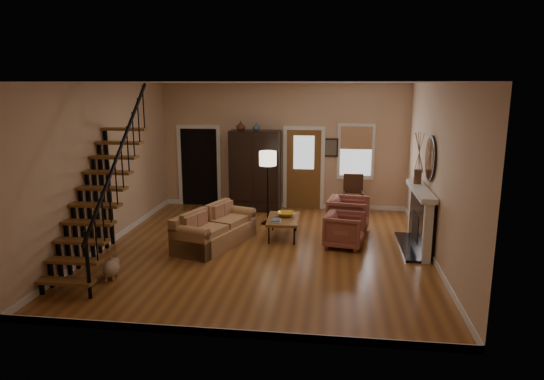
# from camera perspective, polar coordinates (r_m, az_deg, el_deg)

# --- Properties ---
(room) EXTENTS (7.00, 7.33, 3.30)m
(room) POSITION_cam_1_polar(r_m,az_deg,el_deg) (11.24, -1.71, 3.32)
(room) COLOR brown
(room) RESTS_ON ground
(staircase) EXTENTS (0.94, 2.80, 3.20)m
(staircase) POSITION_cam_1_polar(r_m,az_deg,el_deg) (9.06, -19.83, 1.00)
(staircase) COLOR brown
(staircase) RESTS_ON ground
(fireplace) EXTENTS (0.33, 1.95, 2.30)m
(fireplace) POSITION_cam_1_polar(r_m,az_deg,el_deg) (10.18, 17.26, -2.61)
(fireplace) COLOR black
(fireplace) RESTS_ON ground
(armoire) EXTENTS (1.30, 0.60, 2.10)m
(armoire) POSITION_cam_1_polar(r_m,az_deg,el_deg) (12.71, -1.98, 2.29)
(armoire) COLOR black
(armoire) RESTS_ON ground
(vase_a) EXTENTS (0.24, 0.24, 0.25)m
(vase_a) POSITION_cam_1_polar(r_m,az_deg,el_deg) (12.52, -3.69, 7.54)
(vase_a) COLOR #4C2619
(vase_a) RESTS_ON armoire
(vase_b) EXTENTS (0.20, 0.20, 0.21)m
(vase_b) POSITION_cam_1_polar(r_m,az_deg,el_deg) (12.45, -1.87, 7.44)
(vase_b) COLOR #334C60
(vase_b) RESTS_ON armoire
(sofa) EXTENTS (1.46, 2.14, 0.73)m
(sofa) POSITION_cam_1_polar(r_m,az_deg,el_deg) (10.07, -6.70, -4.50)
(sofa) COLOR #AD7D4E
(sofa) RESTS_ON ground
(coffee_table) EXTENTS (0.71, 1.16, 0.43)m
(coffee_table) POSITION_cam_1_polar(r_m,az_deg,el_deg) (10.56, 1.30, -4.45)
(coffee_table) COLOR brown
(coffee_table) RESTS_ON ground
(bowl) EXTENTS (0.39, 0.39, 0.09)m
(bowl) POSITION_cam_1_polar(r_m,az_deg,el_deg) (10.63, 1.66, -2.86)
(bowl) COLOR #C58D17
(bowl) RESTS_ON coffee_table
(books) EXTENTS (0.21, 0.28, 0.05)m
(books) POSITION_cam_1_polar(r_m,az_deg,el_deg) (10.22, 0.45, -3.60)
(books) COLOR beige
(books) RESTS_ON coffee_table
(armchair_left) EXTENTS (0.90, 0.88, 0.70)m
(armchair_left) POSITION_cam_1_polar(r_m,az_deg,el_deg) (10.03, 8.53, -4.70)
(armchair_left) COLOR maroon
(armchair_left) RESTS_ON ground
(armchair_right) EXTENTS (1.01, 0.99, 0.81)m
(armchair_right) POSITION_cam_1_polar(r_m,az_deg,el_deg) (10.95, 8.98, -2.97)
(armchair_right) COLOR maroon
(armchair_right) RESTS_ON ground
(floor_lamp) EXTENTS (0.49, 0.49, 1.75)m
(floor_lamp) POSITION_cam_1_polar(r_m,az_deg,el_deg) (11.40, -0.49, 0.22)
(floor_lamp) COLOR black
(floor_lamp) RESTS_ON ground
(side_chair) EXTENTS (0.54, 0.54, 1.02)m
(side_chair) POSITION_cam_1_polar(r_m,az_deg,el_deg) (12.47, 9.53, -0.61)
(side_chair) COLOR #3A2112
(side_chair) RESTS_ON ground
(dog) EXTENTS (0.34, 0.50, 0.33)m
(dog) POSITION_cam_1_polar(r_m,az_deg,el_deg) (8.83, -18.40, -8.89)
(dog) COLOR tan
(dog) RESTS_ON ground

